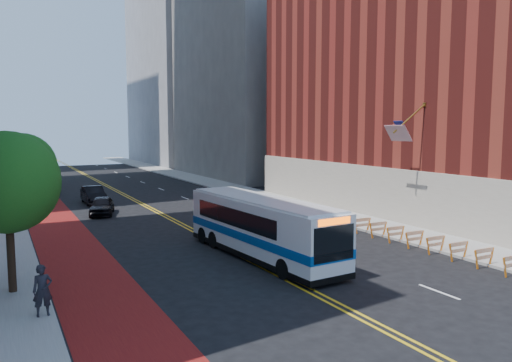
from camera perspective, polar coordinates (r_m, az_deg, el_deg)
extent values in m
plane|color=black|center=(21.48, 7.19, -12.85)|extent=(160.00, 160.00, 0.00)
cube|color=gray|center=(52.75, -0.72, -1.36)|extent=(4.00, 140.00, 0.15)
cube|color=#640E0E|center=(47.29, -23.02, -2.82)|extent=(3.60, 140.00, 0.01)
cube|color=gold|center=(48.53, -13.66, -2.28)|extent=(0.14, 140.00, 0.01)
cube|color=gold|center=(48.62, -13.25, -2.26)|extent=(0.14, 140.00, 0.01)
cube|color=silver|center=(23.11, 20.18, -11.79)|extent=(0.14, 2.20, 0.01)
cube|color=silver|center=(28.85, 8.23, -7.89)|extent=(0.14, 2.20, 0.01)
cube|color=silver|center=(35.47, 0.62, -5.18)|extent=(0.14, 2.20, 0.01)
cube|color=silver|center=(42.57, -4.49, -3.29)|extent=(0.14, 2.20, 0.01)
cube|color=silver|center=(49.95, -8.11, -1.93)|extent=(0.14, 2.20, 0.01)
cube|color=silver|center=(57.49, -10.78, -0.92)|extent=(0.14, 2.20, 0.01)
cube|color=silver|center=(65.14, -12.83, -0.14)|extent=(0.14, 2.20, 0.01)
cube|color=silver|center=(72.86, -14.44, 0.47)|extent=(0.14, 2.20, 0.01)
cube|color=silver|center=(80.64, -15.75, 0.96)|extent=(0.14, 2.20, 0.01)
cube|color=silver|center=(88.46, -16.82, 1.37)|extent=(0.14, 2.20, 0.01)
cube|color=silver|center=(96.31, -17.72, 1.71)|extent=(0.14, 2.20, 0.01)
cube|color=silver|center=(104.18, -18.49, 2.00)|extent=(0.14, 2.20, 0.01)
cube|color=maroon|center=(44.38, 22.31, 10.90)|extent=(16.00, 36.00, 22.00)
cube|color=#9E9384|center=(38.81, 14.18, -1.40)|extent=(0.50, 36.00, 4.00)
cube|color=black|center=(34.84, 20.86, -3.97)|extent=(0.35, 2.80, 2.20)
cube|color=black|center=(39.74, 13.29, -2.52)|extent=(0.35, 2.80, 2.20)
cube|color=black|center=(45.20, 7.48, -1.37)|extent=(0.35, 2.80, 2.20)
cube|color=#A57F33|center=(35.65, 18.78, 8.28)|extent=(0.25, 0.25, 0.25)
cylinder|color=#A57F33|center=(34.66, 17.18, 6.91)|extent=(2.85, 0.12, 2.05)
cube|color=#B21419|center=(33.96, 15.92, 5.28)|extent=(0.75, 1.90, 1.05)
cube|color=navy|center=(34.66, 16.10, 6.20)|extent=(0.39, 0.85, 0.52)
cube|color=slate|center=(74.49, 0.59, 16.22)|extent=(18.00, 26.00, 40.00)
cube|color=gray|center=(103.19, -7.18, 17.58)|extent=(20.00, 28.00, 55.00)
cube|color=orange|center=(26.18, 26.56, -8.83)|extent=(0.32, 0.06, 0.99)
cube|color=orange|center=(27.08, 23.88, -8.22)|extent=(0.32, 0.06, 0.99)
cube|color=orange|center=(27.93, 25.30, -7.86)|extent=(0.32, 0.06, 0.99)
cube|color=orange|center=(27.41, 24.64, -7.23)|extent=(1.25, 0.05, 0.22)
cube|color=orange|center=(27.49, 24.61, -7.94)|extent=(1.25, 0.05, 0.18)
cube|color=orange|center=(28.03, 21.38, -7.64)|extent=(0.32, 0.06, 0.99)
cube|color=orange|center=(28.85, 22.83, -7.31)|extent=(0.32, 0.06, 0.99)
cube|color=orange|center=(28.35, 22.15, -6.68)|extent=(1.25, 0.05, 0.22)
cube|color=orange|center=(28.43, 22.12, -7.37)|extent=(1.25, 0.05, 0.18)
cube|color=orange|center=(29.04, 19.06, -7.08)|extent=(0.32, 0.06, 0.99)
cube|color=orange|center=(29.83, 20.52, -6.78)|extent=(0.32, 0.06, 0.99)
cube|color=orange|center=(29.35, 19.83, -6.17)|extent=(1.25, 0.05, 0.22)
cube|color=orange|center=(29.42, 19.81, -6.83)|extent=(1.25, 0.05, 0.18)
cube|color=orange|center=(30.09, 16.90, -6.55)|extent=(0.32, 0.06, 0.99)
cube|color=orange|center=(30.86, 18.37, -6.28)|extent=(0.32, 0.06, 0.99)
cube|color=orange|center=(30.39, 17.67, -5.68)|extent=(1.25, 0.05, 0.22)
cube|color=orange|center=(30.46, 17.65, -6.32)|extent=(1.25, 0.05, 0.18)
cube|color=orange|center=(31.18, 14.90, -6.04)|extent=(0.32, 0.06, 0.99)
cube|color=orange|center=(31.92, 16.36, -5.81)|extent=(0.32, 0.06, 0.99)
cube|color=orange|center=(31.47, 15.66, -5.21)|extent=(1.25, 0.05, 0.22)
cube|color=orange|center=(31.54, 15.64, -5.84)|extent=(1.25, 0.05, 0.18)
cube|color=orange|center=(32.31, 13.04, -5.57)|extent=(0.32, 0.06, 0.99)
cube|color=orange|center=(33.03, 14.49, -5.35)|extent=(0.32, 0.06, 0.99)
cube|color=orange|center=(32.59, 13.79, -4.77)|extent=(1.25, 0.05, 0.22)
cube|color=orange|center=(32.66, 13.77, -5.38)|extent=(1.25, 0.05, 0.18)
cube|color=orange|center=(33.48, 11.30, -5.12)|extent=(0.32, 0.06, 0.99)
cube|color=orange|center=(34.17, 12.74, -4.93)|extent=(0.32, 0.06, 0.99)
cube|color=orange|center=(33.75, 12.05, -4.36)|extent=(1.25, 0.05, 0.22)
cube|color=orange|center=(33.81, 12.03, -4.94)|extent=(1.25, 0.05, 0.18)
cylinder|color=black|center=(23.23, -26.20, -7.49)|extent=(0.32, 0.32, 3.20)
sphere|color=#0F4913|center=(22.75, -26.56, -0.12)|extent=(4.20, 4.20, 4.20)
sphere|color=#0F4913|center=(23.11, -25.17, 1.53)|extent=(2.80, 2.80, 2.80)
cube|color=silver|center=(26.70, 0.62, -5.17)|extent=(3.40, 11.89, 2.79)
cube|color=#04408F|center=(26.78, 0.62, -6.04)|extent=(3.44, 11.94, 0.44)
cube|color=black|center=(27.26, -0.26, -3.93)|extent=(3.19, 8.39, 0.93)
cube|color=black|center=(22.06, 8.86, -7.08)|extent=(2.24, 0.26, 1.57)
cube|color=black|center=(31.63, -5.07, -2.64)|extent=(2.04, 0.25, 0.98)
cube|color=#FF5905|center=(21.85, 8.92, -4.58)|extent=(1.78, 0.21, 0.29)
cube|color=silver|center=(26.45, 0.63, -2.10)|extent=(3.23, 11.30, 0.12)
cube|color=black|center=(27.01, 0.62, -8.07)|extent=(3.43, 11.93, 0.29)
cylinder|color=black|center=(23.33, 3.22, -10.00)|extent=(0.36, 1.00, 0.98)
cylinder|color=black|center=(24.69, 7.67, -9.14)|extent=(0.36, 1.00, 0.98)
cylinder|color=black|center=(29.19, -4.80, -6.71)|extent=(0.36, 1.00, 0.98)
cylinder|color=black|center=(30.29, -0.88, -6.22)|extent=(0.36, 1.00, 0.98)
cylinder|color=black|center=(30.43, -6.01, -6.19)|extent=(0.36, 1.00, 0.98)
cylinder|color=black|center=(31.48, -2.21, -5.75)|extent=(0.36, 1.00, 0.98)
imported|color=black|center=(41.83, -17.20, -2.70)|extent=(2.84, 4.63, 1.47)
imported|color=black|center=(48.29, -18.09, -1.52)|extent=(1.68, 4.78, 1.57)
imported|color=black|center=(55.21, -22.54, -0.91)|extent=(2.44, 4.65, 1.29)
imported|color=black|center=(20.05, -23.21, -11.41)|extent=(0.71, 0.49, 1.89)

